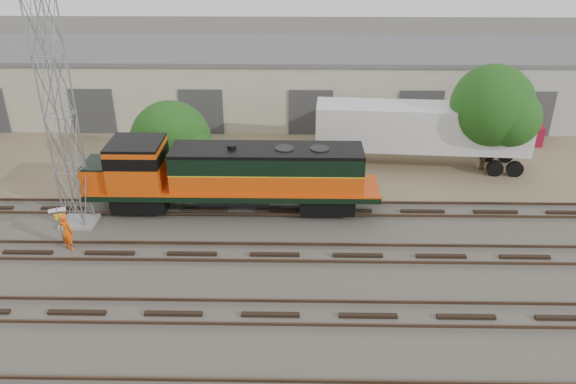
{
  "coord_description": "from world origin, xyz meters",
  "views": [
    {
      "loc": [
        1.04,
        -21.29,
        14.9
      ],
      "look_at": [
        0.6,
        4.0,
        2.2
      ],
      "focal_mm": 35.0,
      "sensor_mm": 36.0,
      "label": 1
    }
  ],
  "objects_px": {
    "locomotive": "(228,175)",
    "signal_tower": "(61,119)",
    "semi_trailer": "(426,129)",
    "worker": "(67,231)"
  },
  "relations": [
    {
      "from": "locomotive",
      "to": "signal_tower",
      "type": "xyz_separation_m",
      "value": [
        -7.84,
        -1.43,
        3.58
      ]
    },
    {
      "from": "signal_tower",
      "to": "semi_trailer",
      "type": "distance_m",
      "value": 21.43
    },
    {
      "from": "locomotive",
      "to": "worker",
      "type": "height_order",
      "value": "locomotive"
    },
    {
      "from": "signal_tower",
      "to": "worker",
      "type": "relative_size",
      "value": 6.07
    },
    {
      "from": "worker",
      "to": "semi_trailer",
      "type": "height_order",
      "value": "semi_trailer"
    },
    {
      "from": "signal_tower",
      "to": "worker",
      "type": "xyz_separation_m",
      "value": [
        0.39,
        -2.59,
        -4.81
      ]
    },
    {
      "from": "semi_trailer",
      "to": "worker",
      "type": "bearing_deg",
      "value": -147.92
    },
    {
      "from": "signal_tower",
      "to": "worker",
      "type": "height_order",
      "value": "signal_tower"
    },
    {
      "from": "worker",
      "to": "semi_trailer",
      "type": "distance_m",
      "value": 21.97
    },
    {
      "from": "signal_tower",
      "to": "worker",
      "type": "distance_m",
      "value": 5.48
    }
  ]
}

